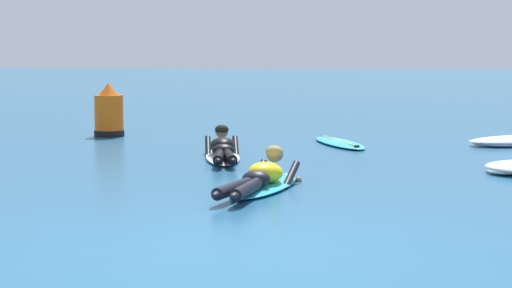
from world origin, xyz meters
TOP-DOWN VIEW (x-y plane):
  - ground_plane at (0.00, 10.00)m, footprint 120.00×120.00m
  - surfer_near at (-0.06, 3.25)m, footprint 0.96×2.49m
  - surfer_far at (-0.95, 6.23)m, footprint 0.88×2.62m
  - drifting_surfboard at (0.82, 8.56)m, footprint 1.25×2.27m
  - channel_marker_buoy at (-3.65, 9.65)m, footprint 0.58×0.58m

SIDE VIEW (x-z plane):
  - ground_plane at x=0.00m, z-range 0.00..0.00m
  - drifting_surfboard at x=0.82m, z-range -0.05..0.11m
  - surfer_far at x=-0.95m, z-range -0.14..0.41m
  - surfer_near at x=-0.06m, z-range -0.13..0.41m
  - channel_marker_buoy at x=-3.65m, z-range -0.10..0.94m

